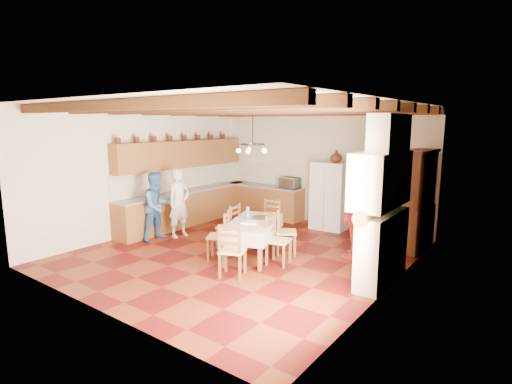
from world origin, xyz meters
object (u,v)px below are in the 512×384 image
at_px(chair_end_far, 269,221).
at_px(person_woman_blue, 157,206).
at_px(person_man, 179,203).
at_px(chair_left_far, 228,226).
at_px(chair_right_far, 286,231).
at_px(refrigerator, 330,196).
at_px(chair_end_near, 232,250).
at_px(chair_right_near, 279,240).
at_px(chair_left_near, 218,235).
at_px(person_woman_red, 355,216).
at_px(microwave, 290,183).
at_px(hutch, 416,200).
at_px(dining_table, 253,225).

height_order(chair_end_far, person_woman_blue, person_woman_blue).
xyz_separation_m(person_man, person_woman_blue, (-0.23, -0.46, -0.03)).
distance_m(chair_left_far, chair_right_far, 1.28).
bearing_deg(refrigerator, chair_end_near, -91.08).
bearing_deg(chair_right_near, refrigerator, -4.96).
xyz_separation_m(refrigerator, chair_end_near, (0.07, -3.94, -0.37)).
xyz_separation_m(chair_left_near, person_woman_red, (2.14, 1.63, 0.39)).
xyz_separation_m(chair_left_far, person_woman_red, (2.45, 0.96, 0.39)).
distance_m(chair_left_far, microwave, 2.92).
xyz_separation_m(hutch, microwave, (-3.46, 0.61, -0.01)).
bearing_deg(hutch, chair_left_near, -130.88).
relative_size(dining_table, chair_end_far, 1.94).
relative_size(refrigerator, person_man, 1.05).
distance_m(person_man, person_woman_blue, 0.51).
distance_m(chair_end_near, person_woman_red, 2.57).
xyz_separation_m(refrigerator, dining_table, (-0.27, -2.90, -0.20)).
bearing_deg(microwave, dining_table, -67.60).
distance_m(dining_table, chair_right_far, 0.72).
bearing_deg(hutch, person_woman_blue, -146.80).
bearing_deg(chair_left_far, chair_end_near, 34.59).
relative_size(hutch, chair_left_near, 2.21).
bearing_deg(hutch, refrigerator, 171.20).
bearing_deg(chair_right_near, hutch, -48.94).
distance_m(chair_left_near, chair_end_near, 0.95).
bearing_deg(chair_left_far, person_man, -97.07).
distance_m(chair_left_near, person_man, 1.92).
relative_size(hutch, microwave, 4.06).
xyz_separation_m(chair_left_near, chair_right_near, (1.11, 0.46, 0.00)).
relative_size(chair_left_far, chair_end_far, 1.00).
relative_size(chair_end_far, person_man, 0.59).
xyz_separation_m(chair_right_near, chair_right_far, (-0.21, 0.61, 0.00)).
bearing_deg(chair_end_near, chair_left_near, -56.31).
bearing_deg(person_woman_red, dining_table, -57.18).
relative_size(person_man, person_woman_red, 0.93).
bearing_deg(chair_end_far, chair_left_near, -103.13).
bearing_deg(chair_left_near, person_woman_red, 98.37).
relative_size(chair_left_near, person_woman_red, 0.55).
bearing_deg(chair_left_near, chair_left_far, 176.32).
height_order(person_man, microwave, person_man).
xyz_separation_m(hutch, dining_table, (-2.47, -2.39, -0.41)).
bearing_deg(chair_end_near, person_woman_blue, -37.00).
bearing_deg(microwave, chair_right_near, -57.59).
bearing_deg(chair_left_near, chair_right_near, 83.53).
xyz_separation_m(dining_table, microwave, (-0.99, 3.00, 0.39)).
bearing_deg(chair_end_near, chair_left_far, -69.97).
relative_size(hutch, dining_table, 1.14).
bearing_deg(dining_table, chair_right_far, 50.83).
bearing_deg(chair_left_near, dining_table, 109.99).
bearing_deg(chair_end_near, chair_right_far, -116.70).
bearing_deg(chair_left_far, person_woman_blue, -82.24).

